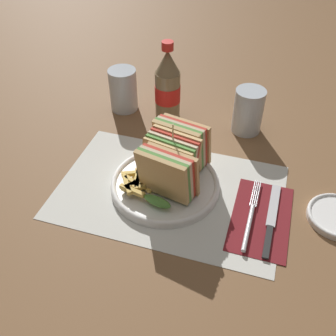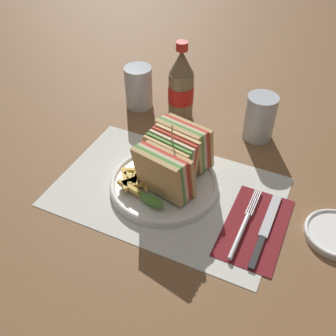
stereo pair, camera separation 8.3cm
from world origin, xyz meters
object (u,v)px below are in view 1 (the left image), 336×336
object	(u,v)px
plate_main	(165,184)
glass_far	(123,92)
fork	(250,220)
coke_bottle_near	(168,87)
club_sandwich	(173,160)
knife	(271,219)
glass_near	(248,111)

from	to	relation	value
plate_main	glass_far	distance (m)	0.34
fork	coke_bottle_near	bearing A→B (deg)	131.13
fork	plate_main	bearing A→B (deg)	166.94
coke_bottle_near	glass_far	distance (m)	0.13
plate_main	club_sandwich	size ratio (longest dim) A/B	1.15
knife	coke_bottle_near	bearing A→B (deg)	136.71
plate_main	knife	xyz separation A→B (m)	(0.23, -0.03, -0.00)
glass_near	glass_far	xyz separation A→B (m)	(-0.33, 0.00, -0.01)
club_sandwich	fork	xyz separation A→B (m)	(0.18, -0.06, -0.06)
club_sandwich	glass_far	distance (m)	0.33
plate_main	knife	size ratio (longest dim) A/B	1.18
plate_main	coke_bottle_near	size ratio (longest dim) A/B	1.12
fork	coke_bottle_near	world-z (taller)	coke_bottle_near
plate_main	knife	world-z (taller)	plate_main
fork	glass_near	distance (m)	0.32
fork	knife	world-z (taller)	fork
fork	coke_bottle_near	size ratio (longest dim) A/B	0.93
fork	glass_near	world-z (taller)	glass_near
plate_main	glass_far	world-z (taller)	glass_far
club_sandwich	plate_main	bearing A→B (deg)	-134.84
fork	knife	size ratio (longest dim) A/B	0.98
club_sandwich	fork	world-z (taller)	club_sandwich
plate_main	club_sandwich	xyz separation A→B (m)	(0.01, 0.01, 0.06)
plate_main	fork	world-z (taller)	plate_main
plate_main	knife	distance (m)	0.23
glass_near	glass_far	world-z (taller)	same
coke_bottle_near	glass_far	xyz separation A→B (m)	(-0.12, 0.00, -0.04)
coke_bottle_near	glass_far	world-z (taller)	coke_bottle_near
plate_main	glass_far	bearing A→B (deg)	127.17
club_sandwich	glass_far	xyz separation A→B (m)	(-0.21, 0.25, -0.02)
plate_main	glass_near	distance (m)	0.30
glass_near	plate_main	bearing A→B (deg)	-116.57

